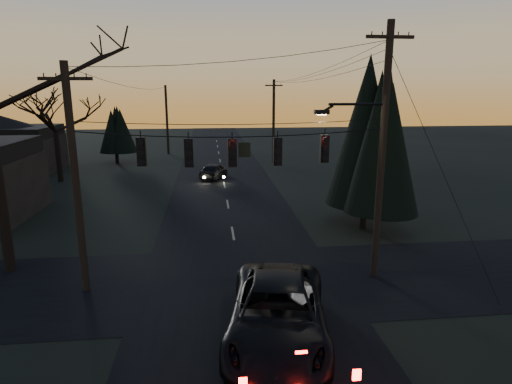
{
  "coord_description": "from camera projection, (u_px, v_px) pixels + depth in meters",
  "views": [
    {
      "loc": [
        -1.16,
        -5.78,
        7.55
      ],
      "look_at": [
        0.59,
        10.0,
        3.72
      ],
      "focal_mm": 30.0,
      "sensor_mm": 36.0,
      "label": 1
    }
  ],
  "objects": [
    {
      "name": "main_road",
      "position": [
        229.0,
        213.0,
        26.81
      ],
      "size": [
        8.0,
        120.0,
        0.02
      ],
      "primitive_type": "cube",
      "color": "black",
      "rests_on": "ground"
    },
    {
      "name": "cross_road",
      "position": [
        241.0,
        282.0,
        17.14
      ],
      "size": [
        60.0,
        7.0,
        0.02
      ],
      "primitive_type": "cube",
      "color": "black",
      "rests_on": "ground"
    },
    {
      "name": "utility_pole_right",
      "position": [
        373.0,
        276.0,
        17.73
      ],
      "size": [
        5.0,
        0.3,
        10.0
      ],
      "primitive_type": null,
      "color": "black",
      "rests_on": "ground"
    },
    {
      "name": "utility_pole_left",
      "position": [
        87.0,
        290.0,
        16.5
      ],
      "size": [
        1.8,
        0.3,
        8.5
      ],
      "primitive_type": null,
      "color": "black",
      "rests_on": "ground"
    },
    {
      "name": "utility_pole_far_r",
      "position": [
        273.0,
        163.0,
        44.79
      ],
      "size": [
        1.8,
        0.3,
        8.5
      ],
      "primitive_type": null,
      "color": "black",
      "rests_on": "ground"
    },
    {
      "name": "utility_pole_far_l",
      "position": [
        169.0,
        154.0,
        51.29
      ],
      "size": [
        0.3,
        0.3,
        8.0
      ],
      "primitive_type": null,
      "color": "black",
      "rests_on": "ground"
    },
    {
      "name": "span_signal_assembly",
      "position": [
        234.0,
        151.0,
        15.88
      ],
      "size": [
        11.5,
        0.44,
        1.51
      ],
      "color": "black",
      "rests_on": "ground"
    },
    {
      "name": "evergreen_right",
      "position": [
        368.0,
        141.0,
        22.65
      ],
      "size": [
        4.36,
        4.36,
        8.58
      ],
      "color": "black",
      "rests_on": "ground"
    },
    {
      "name": "bare_tree_dist",
      "position": [
        53.0,
        111.0,
        34.48
      ],
      "size": [
        6.46,
        6.46,
        8.33
      ],
      "color": "black",
      "rests_on": "ground"
    },
    {
      "name": "evergreen_dist",
      "position": [
        115.0,
        130.0,
        43.81
      ],
      "size": [
        3.65,
        3.65,
        5.82
      ],
      "color": "black",
      "rests_on": "ground"
    },
    {
      "name": "house_left_far",
      "position": [
        4.0,
        144.0,
        39.52
      ],
      "size": [
        9.0,
        7.0,
        5.2
      ],
      "color": "black",
      "rests_on": "ground"
    },
    {
      "name": "suv_near",
      "position": [
        278.0,
        313.0,
        13.04
      ],
      "size": [
        4.03,
        6.83,
        1.78
      ],
      "primitive_type": "imported",
      "rotation": [
        0.0,
        0.0,
        -0.18
      ],
      "color": "black",
      "rests_on": "ground"
    },
    {
      "name": "sedan_oncoming_a",
      "position": [
        214.0,
        171.0,
        36.85
      ],
      "size": [
        2.78,
        4.25,
        1.35
      ],
      "primitive_type": "imported",
      "rotation": [
        0.0,
        0.0,
        2.81
      ],
      "color": "black",
      "rests_on": "ground"
    }
  ]
}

